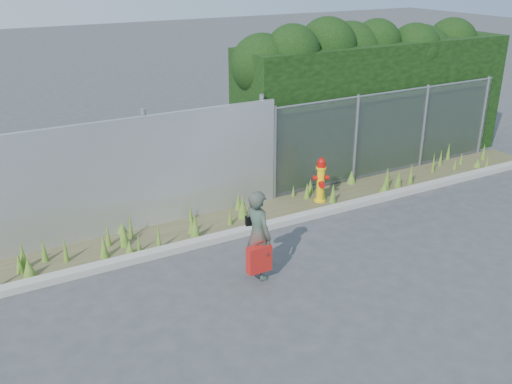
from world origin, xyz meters
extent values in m
plane|color=#3C3C3F|center=(0.00, 0.00, 0.00)|extent=(80.00, 80.00, 0.00)
cube|color=#9D9A8E|center=(0.00, 1.80, 0.06)|extent=(16.00, 0.22, 0.12)
cube|color=#4D482C|center=(0.00, 2.40, 0.01)|extent=(16.00, 1.20, 0.01)
cone|color=#466F21|center=(-1.23, 2.04, 0.26)|extent=(0.19, 0.19, 0.53)
cone|color=#466F21|center=(-4.14, 2.11, 0.18)|extent=(0.22, 0.22, 0.36)
cone|color=#466F21|center=(6.29, 2.56, 0.16)|extent=(0.10, 0.10, 0.31)
cone|color=#466F21|center=(3.54, 2.22, 0.26)|extent=(0.14, 0.14, 0.53)
cone|color=#466F21|center=(5.22, 2.47, 0.26)|extent=(0.08, 0.08, 0.52)
cone|color=#466F21|center=(-2.46, 2.42, 0.24)|extent=(0.20, 0.20, 0.48)
cone|color=#466F21|center=(-0.99, 2.82, 0.19)|extent=(0.08, 0.08, 0.37)
cone|color=#466F21|center=(-3.82, 2.53, 0.22)|extent=(0.12, 0.12, 0.45)
cone|color=#466F21|center=(3.90, 2.60, 0.11)|extent=(0.15, 0.15, 0.22)
cone|color=#466F21|center=(5.86, 2.37, 0.13)|extent=(0.11, 0.11, 0.27)
cone|color=#466F21|center=(3.34, 2.08, 0.12)|extent=(0.23, 0.23, 0.24)
cone|color=#466F21|center=(6.26, 2.98, 0.23)|extent=(0.11, 0.11, 0.47)
cone|color=#466F21|center=(4.20, 2.16, 0.26)|extent=(0.13, 0.13, 0.52)
cone|color=#466F21|center=(1.89, 2.85, 0.17)|extent=(0.16, 0.16, 0.34)
cone|color=#466F21|center=(-2.30, 2.07, 0.19)|extent=(0.08, 0.08, 0.38)
cone|color=#466F21|center=(7.05, 2.53, 0.22)|extent=(0.12, 0.12, 0.44)
cone|color=#466F21|center=(1.66, 2.63, 0.18)|extent=(0.14, 0.14, 0.37)
cone|color=#466F21|center=(-2.89, 2.16, 0.23)|extent=(0.16, 0.16, 0.46)
cone|color=#466F21|center=(-0.03, 2.42, 0.25)|extent=(0.22, 0.22, 0.50)
cone|color=#466F21|center=(-2.25, 2.67, 0.27)|extent=(0.09, 0.09, 0.54)
cone|color=#466F21|center=(-3.50, 2.34, 0.25)|extent=(0.10, 0.10, 0.49)
cone|color=#466F21|center=(-1.96, 1.98, 0.27)|extent=(0.10, 0.10, 0.53)
cone|color=#466F21|center=(6.48, 2.21, 0.11)|extent=(0.20, 0.20, 0.21)
cone|color=#466F21|center=(5.77, 2.76, 0.21)|extent=(0.09, 0.09, 0.42)
cone|color=#466F21|center=(-1.18, 2.31, 0.17)|extent=(0.16, 0.16, 0.33)
cone|color=#466F21|center=(0.09, 2.84, 0.18)|extent=(0.14, 0.14, 0.37)
cone|color=#466F21|center=(1.45, 2.86, 0.14)|extent=(0.08, 0.08, 0.28)
cone|color=#466F21|center=(3.05, 2.87, 0.16)|extent=(0.22, 0.22, 0.32)
cone|color=#466F21|center=(-2.71, 2.56, 0.23)|extent=(0.10, 0.10, 0.47)
cone|color=#466F21|center=(3.82, 2.16, 0.20)|extent=(0.18, 0.18, 0.40)
cone|color=#466F21|center=(-2.48, 2.04, 0.14)|extent=(0.18, 0.18, 0.28)
cone|color=#466F21|center=(-4.25, 2.34, 0.19)|extent=(0.14, 0.14, 0.37)
cone|color=#466F21|center=(-4.17, 2.43, 0.27)|extent=(0.15, 0.15, 0.53)
cone|color=#466F21|center=(1.88, 2.39, 0.26)|extent=(0.17, 0.17, 0.51)
cone|color=#466F21|center=(6.67, 2.09, 0.15)|extent=(0.09, 0.09, 0.31)
cone|color=#466F21|center=(-2.34, 2.95, 0.09)|extent=(0.19, 0.19, 0.19)
cone|color=#466F21|center=(-0.39, 2.28, 0.19)|extent=(0.11, 0.11, 0.37)
cone|color=#466F21|center=(2.00, 2.17, 0.22)|extent=(0.16, 0.16, 0.43)
cube|color=#AFB1B7|center=(-3.25, 3.00, 1.10)|extent=(8.50, 0.08, 2.20)
cylinder|color=gray|center=(-1.70, 3.12, 1.15)|extent=(0.10, 0.10, 2.30)
cylinder|color=gray|center=(0.80, 3.12, 1.15)|extent=(0.10, 0.10, 2.30)
cube|color=gray|center=(4.25, 3.00, 1.00)|extent=(6.50, 0.03, 2.00)
cylinder|color=gray|center=(4.25, 3.00, 2.00)|extent=(6.50, 0.04, 0.04)
cylinder|color=gray|center=(1.05, 3.00, 1.02)|extent=(0.07, 0.07, 2.05)
cylinder|color=gray|center=(3.20, 3.00, 1.02)|extent=(0.07, 0.07, 2.05)
cylinder|color=gray|center=(5.30, 3.00, 1.02)|extent=(0.07, 0.07, 2.05)
cylinder|color=gray|center=(7.40, 3.00, 1.02)|extent=(0.07, 0.07, 2.05)
cube|color=black|center=(4.55, 4.00, 1.50)|extent=(7.30, 1.60, 3.00)
sphere|color=black|center=(1.37, 4.11, 2.68)|extent=(1.38, 1.38, 1.38)
sphere|color=black|center=(1.97, 3.82, 2.95)|extent=(1.21, 1.21, 1.21)
sphere|color=black|center=(3.08, 4.09, 2.94)|extent=(1.38, 1.38, 1.38)
sphere|color=black|center=(3.88, 4.27, 2.67)|extent=(1.62, 1.62, 1.62)
sphere|color=black|center=(4.53, 4.08, 2.93)|extent=(1.20, 1.20, 1.20)
sphere|color=black|center=(5.53, 3.82, 2.75)|extent=(1.30, 1.30, 1.30)
sphere|color=black|center=(6.08, 4.21, 2.38)|extent=(1.85, 1.85, 1.85)
sphere|color=black|center=(7.11, 4.11, 2.76)|extent=(1.32, 1.32, 1.32)
cylinder|color=yellow|center=(1.81, 2.36, 0.03)|extent=(0.25, 0.25, 0.05)
cylinder|color=yellow|center=(1.81, 2.36, 0.38)|extent=(0.16, 0.16, 0.76)
cylinder|color=yellow|center=(1.81, 2.36, 0.78)|extent=(0.21, 0.21, 0.04)
cylinder|color=#B20F0A|center=(1.81, 2.36, 0.84)|extent=(0.19, 0.19, 0.09)
sphere|color=#B20F0A|center=(1.81, 2.36, 0.90)|extent=(0.17, 0.17, 0.17)
cylinder|color=#B20F0A|center=(1.81, 2.36, 0.99)|extent=(0.04, 0.04, 0.04)
cylinder|color=#B20F0A|center=(1.68, 2.36, 0.55)|extent=(0.09, 0.10, 0.10)
cylinder|color=#B20F0A|center=(1.93, 2.36, 0.55)|extent=(0.09, 0.10, 0.10)
cylinder|color=#B20F0A|center=(1.81, 2.24, 0.45)|extent=(0.13, 0.11, 0.13)
imported|color=#116C54|center=(-0.86, 0.34, 0.75)|extent=(0.45, 0.60, 1.51)
cube|color=#A12609|center=(-0.94, 0.17, 0.42)|extent=(0.40, 0.15, 0.44)
cylinder|color=#A12609|center=(-0.94, 0.17, 0.72)|extent=(0.19, 0.02, 0.02)
cube|color=black|center=(-0.85, 0.57, 0.91)|extent=(0.21, 0.09, 0.16)
camera|label=1|loc=(-4.87, -6.74, 4.85)|focal=40.00mm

